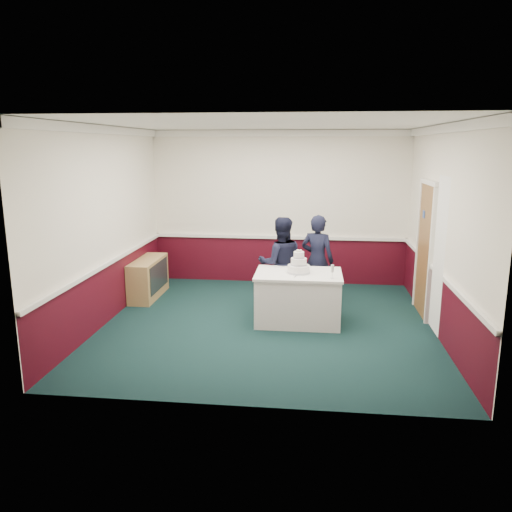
# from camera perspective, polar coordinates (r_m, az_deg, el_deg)

# --- Properties ---
(ground) EXTENTS (5.00, 5.00, 0.00)m
(ground) POSITION_cam_1_polar(r_m,az_deg,el_deg) (7.78, 1.29, -7.81)
(ground) COLOR black
(ground) RESTS_ON ground
(room_shell) EXTENTS (5.00, 5.00, 3.00)m
(room_shell) POSITION_cam_1_polar(r_m,az_deg,el_deg) (7.93, 2.33, 7.19)
(room_shell) COLOR white
(room_shell) RESTS_ON ground
(sideboard) EXTENTS (0.41, 1.20, 0.70)m
(sideboard) POSITION_cam_1_polar(r_m,az_deg,el_deg) (9.26, -12.20, -2.48)
(sideboard) COLOR tan
(sideboard) RESTS_ON ground
(cake_table) EXTENTS (1.32, 0.92, 0.79)m
(cake_table) POSITION_cam_1_polar(r_m,az_deg,el_deg) (7.79, 4.83, -4.70)
(cake_table) COLOR white
(cake_table) RESTS_ON ground
(wedding_cake) EXTENTS (0.35, 0.35, 0.36)m
(wedding_cake) POSITION_cam_1_polar(r_m,az_deg,el_deg) (7.66, 4.90, -1.13)
(wedding_cake) COLOR white
(wedding_cake) RESTS_ON cake_table
(cake_knife) EXTENTS (0.07, 0.22, 0.00)m
(cake_knife) POSITION_cam_1_polar(r_m,az_deg,el_deg) (7.49, 4.61, -2.28)
(cake_knife) COLOR silver
(cake_knife) RESTS_ON cake_table
(champagne_flute) EXTENTS (0.05, 0.05, 0.21)m
(champagne_flute) POSITION_cam_1_polar(r_m,az_deg,el_deg) (7.39, 8.72, -1.52)
(champagne_flute) COLOR silver
(champagne_flute) RESTS_ON cake_table
(person_man) EXTENTS (0.85, 0.72, 1.56)m
(person_man) POSITION_cam_1_polar(r_m,az_deg,el_deg) (8.33, 2.84, -0.84)
(person_man) COLOR black
(person_man) RESTS_ON ground
(person_woman) EXTENTS (0.66, 0.54, 1.57)m
(person_woman) POSITION_cam_1_polar(r_m,az_deg,el_deg) (8.58, 7.01, -0.49)
(person_woman) COLOR black
(person_woman) RESTS_ON ground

